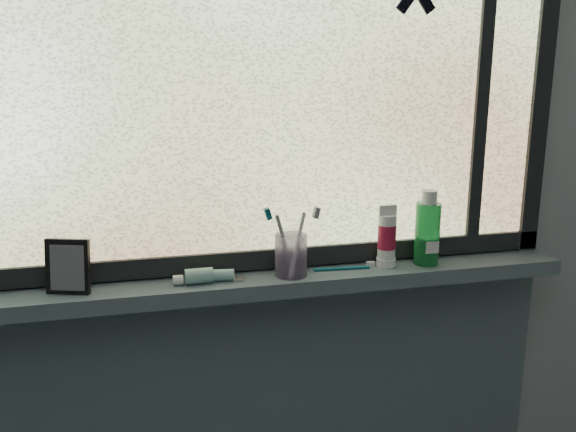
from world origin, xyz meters
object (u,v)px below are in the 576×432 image
(toothbrush_cup, at_px, (291,255))
(mouthwash_bottle, at_px, (428,228))
(cream_tube, at_px, (387,234))
(vanity_mirror, at_px, (68,266))

(toothbrush_cup, height_order, mouthwash_bottle, mouthwash_bottle)
(mouthwash_bottle, xyz_separation_m, cream_tube, (-0.11, 0.01, -0.01))
(mouthwash_bottle, bearing_deg, vanity_mirror, 179.90)
(cream_tube, bearing_deg, mouthwash_bottle, -4.13)
(vanity_mirror, distance_m, cream_tube, 0.79)
(mouthwash_bottle, bearing_deg, toothbrush_cup, -179.24)
(vanity_mirror, height_order, toothbrush_cup, vanity_mirror)
(toothbrush_cup, height_order, cream_tube, cream_tube)
(toothbrush_cup, distance_m, cream_tube, 0.26)
(toothbrush_cup, relative_size, mouthwash_bottle, 0.64)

